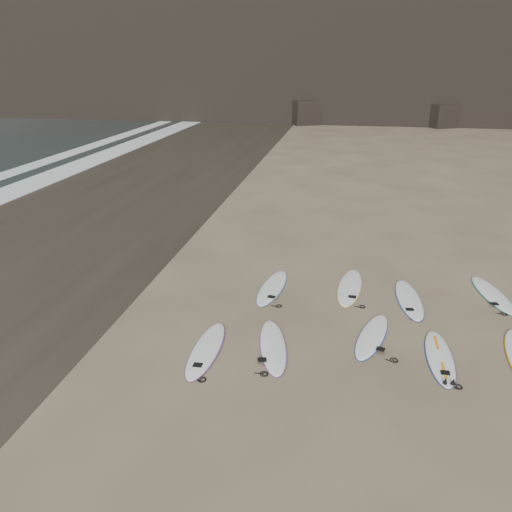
{
  "coord_description": "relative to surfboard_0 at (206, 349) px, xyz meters",
  "views": [
    {
      "loc": [
        -1.16,
        -10.94,
        6.57
      ],
      "look_at": [
        -3.46,
        1.67,
        1.5
      ],
      "focal_mm": 35.0,
      "sensor_mm": 36.0,
      "label": 1
    }
  ],
  "objects": [
    {
      "name": "surfboard_8",
      "position": [
        7.59,
        4.45,
        0.0
      ],
      "size": [
        1.09,
        2.69,
        0.09
      ],
      "primitive_type": "ellipsoid",
      "rotation": [
        0.0,
        0.0,
        0.18
      ],
      "color": "white",
      "rests_on": "ground"
    },
    {
      "name": "surfboard_1",
      "position": [
        1.57,
        0.44,
        -0.0
      ],
      "size": [
        1.15,
        2.62,
        0.09
      ],
      "primitive_type": "ellipsoid",
      "rotation": [
        0.0,
        0.0,
        0.22
      ],
      "color": "white",
      "rests_on": "ground"
    },
    {
      "name": "wet_sand",
      "position": [
        -8.8,
        10.96,
        -0.04
      ],
      "size": [
        12.0,
        200.0,
        0.01
      ],
      "primitive_type": "cube",
      "color": "#383026",
      "rests_on": "ground"
    },
    {
      "name": "surfboard_5",
      "position": [
        1.05,
        3.77,
        0.0
      ],
      "size": [
        0.93,
        2.71,
        0.1
      ],
      "primitive_type": "ellipsoid",
      "rotation": [
        0.0,
        0.0,
        -0.11
      ],
      "color": "white",
      "rests_on": "ground"
    },
    {
      "name": "surfboard_3",
      "position": [
        5.5,
        0.66,
        -0.0
      ],
      "size": [
        0.61,
        2.47,
        0.09
      ],
      "primitive_type": "ellipsoid",
      "rotation": [
        0.0,
        0.0,
        -0.01
      ],
      "color": "white",
      "rests_on": "ground"
    },
    {
      "name": "surfboard_6",
      "position": [
        3.39,
        4.23,
        0.0
      ],
      "size": [
        0.93,
        2.84,
        0.1
      ],
      "primitive_type": "ellipsoid",
      "rotation": [
        0.0,
        0.0,
        -0.1
      ],
      "color": "white",
      "rests_on": "ground"
    },
    {
      "name": "surfboard_7",
      "position": [
        5.1,
        3.68,
        0.0
      ],
      "size": [
        0.85,
        2.73,
        0.1
      ],
      "primitive_type": "ellipsoid",
      "rotation": [
        0.0,
        0.0,
        0.08
      ],
      "color": "white",
      "rests_on": "ground"
    },
    {
      "name": "surfboard_0",
      "position": [
        0.0,
        0.0,
        0.0
      ],
      "size": [
        0.65,
        2.63,
        0.09
      ],
      "primitive_type": "ellipsoid",
      "rotation": [
        0.0,
        0.0,
        -0.01
      ],
      "color": "white",
      "rests_on": "ground"
    },
    {
      "name": "ground",
      "position": [
        4.2,
        0.96,
        -0.05
      ],
      "size": [
        240.0,
        240.0,
        0.0
      ],
      "primitive_type": "plane",
      "color": "#897559",
      "rests_on": "ground"
    },
    {
      "name": "surfboard_2",
      "position": [
        3.96,
        1.37,
        -0.0
      ],
      "size": [
        1.2,
        2.53,
        0.09
      ],
      "primitive_type": "ellipsoid",
      "rotation": [
        0.0,
        0.0,
        -0.26
      ],
      "color": "white",
      "rests_on": "ground"
    }
  ]
}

